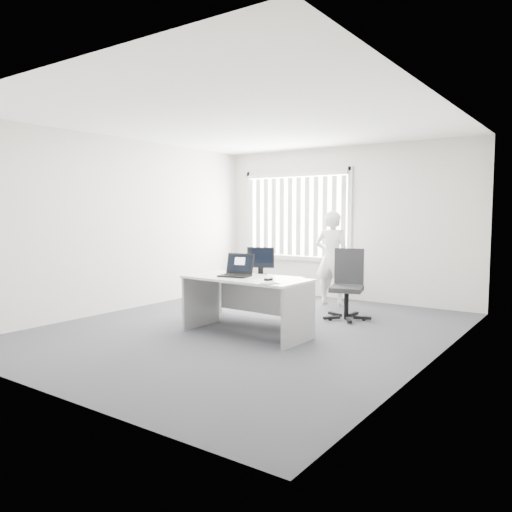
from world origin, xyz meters
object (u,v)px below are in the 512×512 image
Objects in this scene: desk_near at (246,293)px; laptop at (235,265)px; office_chair at (347,297)px; person at (332,258)px; desk_far at (249,289)px; monitor at (261,261)px.

laptop reaches higher than desk_near.
office_chair is 0.65× the size of person.
desk_far is (-0.42, 0.64, -0.06)m from desk_near.
person reaches higher than laptop.
desk_near is 1.05m from monitor.
office_chair is at bearing 38.51° from desk_far.
laptop is at bearing 77.30° from person.
monitor is at bearing -160.80° from office_chair.
laptop is at bearing -74.03° from desk_far.
desk_near is at bearing -127.62° from office_chair.
person reaches higher than desk_far.
office_chair is 1.25m from person.
office_chair is at bearing 70.08° from desk_near.
monitor reaches higher than desk_far.
laptop is (-0.12, -2.60, 0.09)m from person.
laptop is at bearing -98.98° from monitor.
desk_near is at bearing -89.28° from monitor.
monitor is (-0.24, 0.95, -0.03)m from laptop.
laptop is (0.26, -0.68, 0.42)m from desk_far.
person reaches higher than office_chair.
monitor reaches higher than laptop.
desk_near is 2.58m from person.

